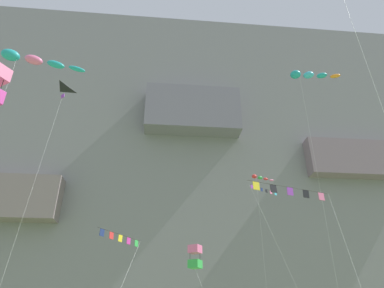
# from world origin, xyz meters

# --- Properties ---
(cliff_face) EXTENTS (180.00, 29.32, 60.47)m
(cliff_face) POSITION_xyz_m (-0.02, 61.02, 30.23)
(cliff_face) COLOR gray
(cliff_face) RESTS_ON ground
(kite_windsock_low_center) EXTENTS (5.00, 5.01, 18.61)m
(kite_windsock_low_center) POSITION_xyz_m (-13.32, 14.73, 18.25)
(kite_windsock_low_center) COLOR teal
(kite_windsock_low_center) RESTS_ON ground
(kite_banner_near_cliff) EXTENTS (5.66, 4.35, 10.67)m
(kite_banner_near_cliff) POSITION_xyz_m (3.11, 15.82, 9.96)
(kite_banner_near_cliff) COLOR black
(kite_banner_near_cliff) RESTS_ON ground
(kite_delta_upper_right) EXTENTS (1.59, 4.85, 20.74)m
(kite_delta_upper_right) POSITION_xyz_m (-13.81, 21.84, 20.01)
(kite_delta_upper_right) COLOR black
(kite_delta_upper_right) RESTS_ON ground
(kite_windsock_upper_mid) EXTENTS (3.41, 2.26, 21.60)m
(kite_windsock_upper_mid) POSITION_xyz_m (8.61, 39.69, 21.13)
(kite_windsock_upper_mid) COLOR red
(kite_windsock_upper_mid) RESTS_ON ground
(kite_banner_mid_right) EXTENTS (4.06, 6.31, 15.85)m
(kite_banner_mid_right) POSITION_xyz_m (5.96, 29.18, 14.06)
(kite_banner_mid_right) COLOR black
(kite_banner_mid_right) RESTS_ON ground
(kite_windsock_high_left) EXTENTS (5.88, 2.57, 30.47)m
(kite_windsock_high_left) POSITION_xyz_m (12.02, 27.78, 29.66)
(kite_windsock_high_left) COLOR teal
(kite_windsock_high_left) RESTS_ON ground
(kite_box_low_left) EXTENTS (2.69, 4.01, 8.42)m
(kite_box_low_left) POSITION_xyz_m (-2.14, 22.32, 7.61)
(kite_box_low_left) COLOR pink
(kite_box_low_left) RESTS_ON ground
(kite_banner_low_right) EXTENTS (2.30, 6.49, 8.28)m
(kite_banner_low_right) POSITION_xyz_m (-7.14, 18.57, 7.52)
(kite_banner_low_right) COLOR black
(kite_banner_low_right) RESTS_ON ground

